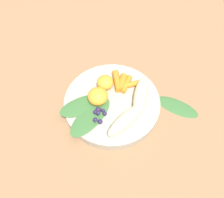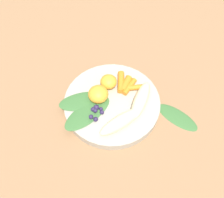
# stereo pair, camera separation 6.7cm
# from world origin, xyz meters

# --- Properties ---
(ground_plane) EXTENTS (2.40, 2.40, 0.00)m
(ground_plane) POSITION_xyz_m (0.00, 0.00, 0.00)
(ground_plane) COLOR #99704C
(bowl) EXTENTS (0.25, 0.25, 0.02)m
(bowl) POSITION_xyz_m (0.00, 0.00, 0.01)
(bowl) COLOR #B2AD9E
(bowl) RESTS_ON ground_plane
(banana_peeled_left) EXTENTS (0.10, 0.11, 0.03)m
(banana_peeled_left) POSITION_xyz_m (0.04, 0.06, 0.04)
(banana_peeled_left) COLOR beige
(banana_peeled_left) RESTS_ON bowl
(banana_peeled_right) EXTENTS (0.04, 0.12, 0.03)m
(banana_peeled_right) POSITION_xyz_m (0.07, -0.02, 0.04)
(banana_peeled_right) COLOR beige
(banana_peeled_right) RESTS_ON bowl
(orange_segment_near) EXTENTS (0.05, 0.05, 0.04)m
(orange_segment_near) POSITION_xyz_m (-0.03, -0.03, 0.04)
(orange_segment_near) COLOR #F4A833
(orange_segment_near) RESTS_ON bowl
(orange_segment_far) EXTENTS (0.04, 0.04, 0.03)m
(orange_segment_far) POSITION_xyz_m (-0.05, 0.02, 0.04)
(orange_segment_far) COLOR #F4A833
(orange_segment_far) RESTS_ON bowl
(carrot_front) EXTENTS (0.04, 0.06, 0.01)m
(carrot_front) POSITION_xyz_m (0.00, 0.08, 0.03)
(carrot_front) COLOR orange
(carrot_front) RESTS_ON bowl
(carrot_mid_left) EXTENTS (0.04, 0.05, 0.01)m
(carrot_mid_left) POSITION_xyz_m (-0.01, 0.06, 0.03)
(carrot_mid_left) COLOR orange
(carrot_mid_left) RESTS_ON bowl
(carrot_mid_right) EXTENTS (0.04, 0.05, 0.02)m
(carrot_mid_right) POSITION_xyz_m (-0.02, 0.06, 0.03)
(carrot_mid_right) COLOR orange
(carrot_mid_right) RESTS_ON bowl
(carrot_rear) EXTENTS (0.06, 0.05, 0.02)m
(carrot_rear) POSITION_xyz_m (-0.03, 0.05, 0.03)
(carrot_rear) COLOR orange
(carrot_rear) RESTS_ON bowl
(blueberry_pile) EXTENTS (0.04, 0.05, 0.02)m
(blueberry_pile) POSITION_xyz_m (0.01, -0.05, 0.03)
(blueberry_pile) COLOR #2D234C
(blueberry_pile) RESTS_ON bowl
(kale_leaf_left) EXTENTS (0.09, 0.14, 0.00)m
(kale_leaf_left) POSITION_xyz_m (-0.04, -0.06, 0.03)
(kale_leaf_left) COLOR #3D7038
(kale_leaf_left) RESTS_ON bowl
(kale_leaf_right) EXTENTS (0.08, 0.15, 0.00)m
(kale_leaf_right) POSITION_xyz_m (0.00, -0.07, 0.03)
(kale_leaf_right) COLOR #3D7038
(kale_leaf_right) RESTS_ON bowl
(kale_leaf_stray) EXTENTS (0.13, 0.08, 0.01)m
(kale_leaf_stray) POSITION_xyz_m (0.12, 0.13, 0.00)
(kale_leaf_stray) COLOR #3D7038
(kale_leaf_stray) RESTS_ON ground_plane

